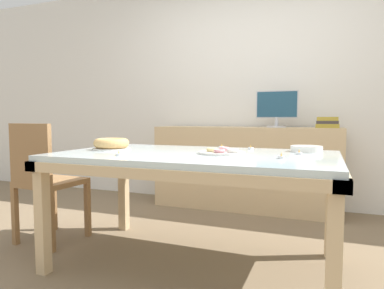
{
  "coord_description": "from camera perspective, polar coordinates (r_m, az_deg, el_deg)",
  "views": [
    {
      "loc": [
        0.79,
        -2.08,
        0.98
      ],
      "look_at": [
        0.01,
        -0.07,
        0.81
      ],
      "focal_mm": 32.0,
      "sensor_mm": 36.0,
      "label": 1
    }
  ],
  "objects": [
    {
      "name": "tealight_centre",
      "position": [
        2.51,
        9.76,
        -0.6
      ],
      "size": [
        0.04,
        0.04,
        0.04
      ],
      "color": "silver",
      "rests_on": "dining_table"
    },
    {
      "name": "tealight_left_edge",
      "position": [
        2.58,
        4.96,
        -0.42
      ],
      "size": [
        0.04,
        0.04,
        0.04
      ],
      "color": "silver",
      "rests_on": "dining_table"
    },
    {
      "name": "plate_stack",
      "position": [
        2.43,
        18.53,
        -0.68
      ],
      "size": [
        0.21,
        0.21,
        0.04
      ],
      "color": "silver",
      "rests_on": "dining_table"
    },
    {
      "name": "tealight_near_cakes",
      "position": [
        2.22,
        17.42,
        -1.38
      ],
      "size": [
        0.04,
        0.04,
        0.04
      ],
      "color": "silver",
      "rests_on": "dining_table"
    },
    {
      "name": "book_stack",
      "position": [
        3.6,
        21.68,
        3.4
      ],
      "size": [
        0.22,
        0.18,
        0.11
      ],
      "color": "#B29933",
      "rests_on": "sideboard"
    },
    {
      "name": "tealight_right_edge",
      "position": [
        1.97,
        14.66,
        -2.03
      ],
      "size": [
        0.04,
        0.04,
        0.04
      ],
      "color": "silver",
      "rests_on": "dining_table"
    },
    {
      "name": "computer_monitor",
      "position": [
        3.63,
        13.95,
        5.78
      ],
      "size": [
        0.42,
        0.2,
        0.38
      ],
      "color": "silver",
      "rests_on": "sideboard"
    },
    {
      "name": "wall_back",
      "position": [
        4.0,
        9.9,
        8.96
      ],
      "size": [
        8.0,
        0.1,
        2.6
      ],
      "primitive_type": "cube",
      "color": "white",
      "rests_on": "ground"
    },
    {
      "name": "chair",
      "position": [
        2.89,
        -23.47,
        -5.0
      ],
      "size": [
        0.44,
        0.44,
        0.94
      ],
      "color": "olive",
      "rests_on": "ground"
    },
    {
      "name": "pastry_platter",
      "position": [
        2.19,
        5.0,
        -1.23
      ],
      "size": [
        0.3,
        0.3,
        0.04
      ],
      "color": "silver",
      "rests_on": "dining_table"
    },
    {
      "name": "cake_chocolate_round",
      "position": [
        2.53,
        -13.27,
        0.06
      ],
      "size": [
        0.27,
        0.27,
        0.08
      ],
      "color": "silver",
      "rests_on": "dining_table"
    },
    {
      "name": "tealight_near_front",
      "position": [
        2.11,
        -12.08,
        -1.58
      ],
      "size": [
        0.04,
        0.04,
        0.04
      ],
      "color": "silver",
      "rests_on": "dining_table"
    },
    {
      "name": "dining_table",
      "position": [
        2.24,
        0.45,
        -3.44
      ],
      "size": [
        1.81,
        1.05,
        0.75
      ],
      "color": "silver",
      "rests_on": "ground"
    },
    {
      "name": "ground_plane",
      "position": [
        2.43,
        0.44,
        -19.36
      ],
      "size": [
        12.0,
        12.0,
        0.0
      ],
      "primitive_type": "plane",
      "color": "#7A664C"
    },
    {
      "name": "sideboard",
      "position": [
        3.73,
        8.81,
        -3.92
      ],
      "size": [
        1.95,
        0.44,
        0.88
      ],
      "color": "#D1B284",
      "rests_on": "ground"
    }
  ]
}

